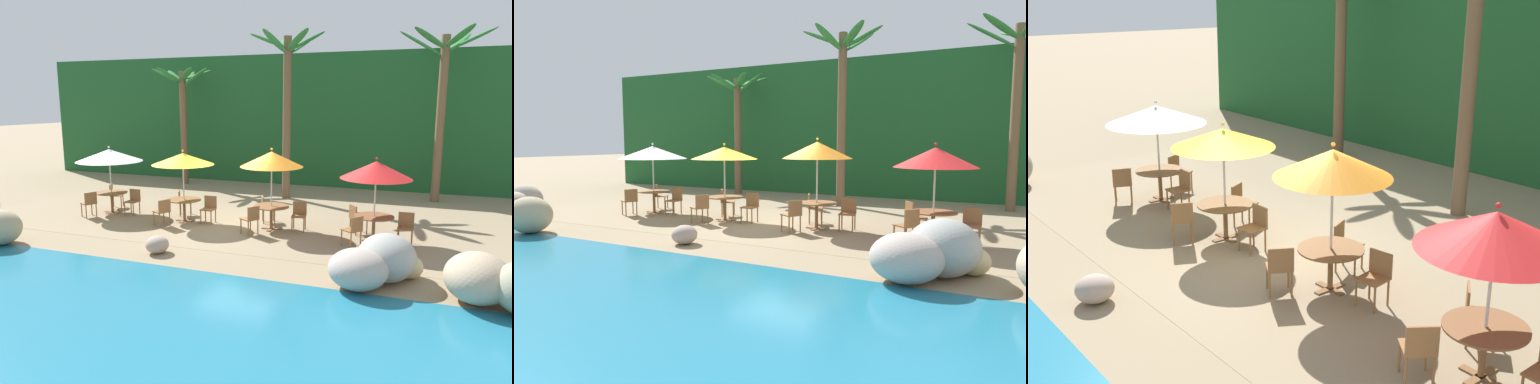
# 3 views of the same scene
# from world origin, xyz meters

# --- Properties ---
(ground_plane) EXTENTS (120.00, 120.00, 0.00)m
(ground_plane) POSITION_xyz_m (0.00, 0.00, 0.00)
(ground_plane) COLOR #937F60
(terrace_deck) EXTENTS (18.00, 5.20, 0.01)m
(terrace_deck) POSITION_xyz_m (0.00, 0.00, 0.00)
(terrace_deck) COLOR #937F60
(terrace_deck) RESTS_ON ground
(foliage_backdrop) EXTENTS (28.00, 2.40, 6.00)m
(foliage_backdrop) POSITION_xyz_m (0.00, 9.00, 3.00)
(foliage_backdrop) COLOR #1E5628
(foliage_backdrop) RESTS_ON ground
(rock_seawall) EXTENTS (17.53, 3.20, 1.04)m
(rock_seawall) POSITION_xyz_m (1.11, -3.33, 0.47)
(rock_seawall) COLOR tan
(rock_seawall) RESTS_ON ground
(umbrella_white) EXTENTS (2.27, 2.27, 2.36)m
(umbrella_white) POSITION_xyz_m (-4.86, 0.11, 2.04)
(umbrella_white) COLOR silver
(umbrella_white) RESTS_ON ground
(dining_table_white) EXTENTS (1.10, 1.10, 0.74)m
(dining_table_white) POSITION_xyz_m (-4.86, 0.11, 0.61)
(dining_table_white) COLOR brown
(dining_table_white) RESTS_ON ground
(chair_white_seaward) EXTENTS (0.43, 0.44, 0.87)m
(chair_white_seaward) POSITION_xyz_m (-4.01, 0.18, 0.51)
(chair_white_seaward) COLOR olive
(chair_white_seaward) RESTS_ON ground
(chair_white_inland) EXTENTS (0.57, 0.56, 0.87)m
(chair_white_inland) POSITION_xyz_m (-5.31, 0.84, 0.51)
(chair_white_inland) COLOR olive
(chair_white_inland) RESTS_ON ground
(chair_white_left) EXTENTS (0.57, 0.57, 0.87)m
(chair_white_left) POSITION_xyz_m (-5.16, -0.69, 0.51)
(chair_white_left) COLOR olive
(chair_white_left) RESTS_ON ground
(umbrella_yellow) EXTENTS (2.00, 2.00, 2.36)m
(umbrella_yellow) POSITION_xyz_m (-1.87, -0.07, 2.06)
(umbrella_yellow) COLOR silver
(umbrella_yellow) RESTS_ON ground
(dining_table_yellow) EXTENTS (1.10, 1.10, 0.74)m
(dining_table_yellow) POSITION_xyz_m (-1.87, -0.07, 0.61)
(dining_table_yellow) COLOR brown
(dining_table_yellow) RESTS_ON ground
(chair_yellow_seaward) EXTENTS (0.43, 0.44, 0.87)m
(chair_yellow_seaward) POSITION_xyz_m (-1.02, 0.04, 0.51)
(chair_yellow_seaward) COLOR olive
(chair_yellow_seaward) RESTS_ON ground
(chair_yellow_inland) EXTENTS (0.57, 0.57, 0.87)m
(chair_yellow_inland) POSITION_xyz_m (-2.33, 0.65, 0.51)
(chair_yellow_inland) COLOR olive
(chair_yellow_inland) RESTS_ON ground
(chair_yellow_left) EXTENTS (0.57, 0.57, 0.87)m
(chair_yellow_left) POSITION_xyz_m (-2.19, -0.87, 0.51)
(chair_yellow_left) COLOR olive
(chair_yellow_left) RESTS_ON ground
(umbrella_orange) EXTENTS (1.91, 1.91, 2.51)m
(umbrella_orange) POSITION_xyz_m (1.11, -0.01, 2.17)
(umbrella_orange) COLOR silver
(umbrella_orange) RESTS_ON ground
(dining_table_orange) EXTENTS (1.10, 1.10, 0.74)m
(dining_table_orange) POSITION_xyz_m (1.11, -0.01, 0.61)
(dining_table_orange) COLOR brown
(dining_table_orange) RESTS_ON ground
(chair_orange_seaward) EXTENTS (0.47, 0.48, 0.87)m
(chair_orange_seaward) POSITION_xyz_m (1.94, 0.20, 0.51)
(chair_orange_seaward) COLOR olive
(chair_orange_seaward) RESTS_ON ground
(chair_orange_inland) EXTENTS (0.56, 0.56, 0.87)m
(chair_orange_inland) POSITION_xyz_m (0.67, 0.73, 0.51)
(chair_orange_inland) COLOR olive
(chair_orange_inland) RESTS_ON ground
(chair_orange_left) EXTENTS (0.58, 0.58, 0.87)m
(chair_orange_left) POSITION_xyz_m (0.75, -0.78, 0.51)
(chair_orange_left) COLOR olive
(chair_orange_left) RESTS_ON ground
(umbrella_red) EXTENTS (1.96, 1.96, 2.38)m
(umbrella_red) POSITION_xyz_m (4.20, -0.23, 2.03)
(umbrella_red) COLOR silver
(umbrella_red) RESTS_ON ground
(dining_table_red) EXTENTS (1.10, 1.10, 0.74)m
(dining_table_red) POSITION_xyz_m (4.20, -0.23, 0.61)
(dining_table_red) COLOR brown
(dining_table_red) RESTS_ON ground
(chair_red_seaward) EXTENTS (0.42, 0.43, 0.87)m
(chair_red_seaward) POSITION_xyz_m (5.05, -0.14, 0.51)
(chair_red_seaward) COLOR olive
(chair_red_seaward) RESTS_ON ground
(chair_red_inland) EXTENTS (0.59, 0.59, 0.87)m
(chair_red_inland) POSITION_xyz_m (3.62, 0.40, 0.51)
(chair_red_inland) COLOR olive
(chair_red_inland) RESTS_ON ground
(chair_red_left) EXTENTS (0.59, 0.59, 0.87)m
(chair_red_left) POSITION_xyz_m (3.77, -0.97, 0.51)
(chair_red_left) COLOR olive
(chair_red_left) RESTS_ON ground
(palm_tree_nearest) EXTENTS (2.69, 2.75, 5.40)m
(palm_tree_nearest) POSITION_xyz_m (-5.37, 6.32, 3.70)
(palm_tree_nearest) COLOR brown
(palm_tree_nearest) RESTS_ON ground
(palm_tree_second) EXTENTS (2.92, 2.85, 6.51)m
(palm_tree_second) POSITION_xyz_m (0.12, 4.76, 4.39)
(palm_tree_second) COLOR brown
(palm_tree_second) RESTS_ON ground
(palm_tree_third) EXTENTS (3.44, 3.35, 6.54)m
(palm_tree_third) POSITION_xyz_m (5.82, 6.11, 4.38)
(palm_tree_third) COLOR brown
(palm_tree_third) RESTS_ON ground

